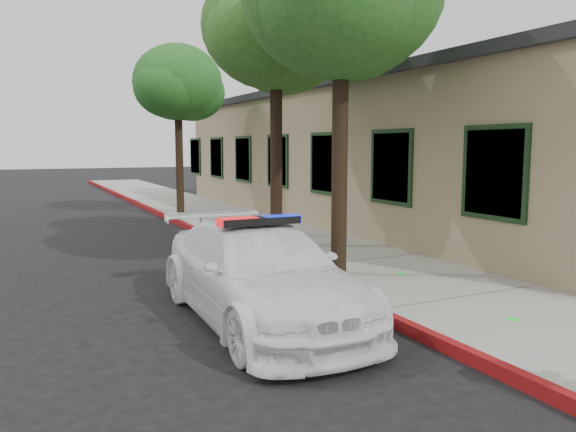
# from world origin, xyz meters

# --- Properties ---
(ground) EXTENTS (120.00, 120.00, 0.00)m
(ground) POSITION_xyz_m (0.00, 0.00, 0.00)
(ground) COLOR black
(ground) RESTS_ON ground
(sidewalk) EXTENTS (3.20, 60.00, 0.15)m
(sidewalk) POSITION_xyz_m (1.60, 3.00, 0.07)
(sidewalk) COLOR gray
(sidewalk) RESTS_ON ground
(red_curb) EXTENTS (0.14, 60.00, 0.16)m
(red_curb) POSITION_xyz_m (0.06, 3.00, 0.08)
(red_curb) COLOR maroon
(red_curb) RESTS_ON ground
(clapboard_building) EXTENTS (7.30, 20.89, 4.24)m
(clapboard_building) POSITION_xyz_m (6.69, 9.00, 2.13)
(clapboard_building) COLOR #9D8367
(clapboard_building) RESTS_ON ground
(police_car) EXTENTS (1.95, 4.65, 1.46)m
(police_car) POSITION_xyz_m (-1.43, 0.71, 0.67)
(police_car) COLOR white
(police_car) RESTS_ON ground
(street_tree_near) EXTENTS (3.43, 3.51, 6.28)m
(street_tree_near) POSITION_xyz_m (0.71, 2.13, 4.84)
(street_tree_near) COLOR black
(street_tree_near) RESTS_ON sidewalk
(street_tree_mid) EXTENTS (3.36, 3.36, 6.29)m
(street_tree_mid) POSITION_xyz_m (0.96, 5.35, 4.89)
(street_tree_mid) COLOR black
(street_tree_mid) RESTS_ON sidewalk
(street_tree_far) EXTENTS (3.20, 3.00, 5.68)m
(street_tree_far) POSITION_xyz_m (0.73, 12.62, 4.42)
(street_tree_far) COLOR black
(street_tree_far) RESTS_ON sidewalk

